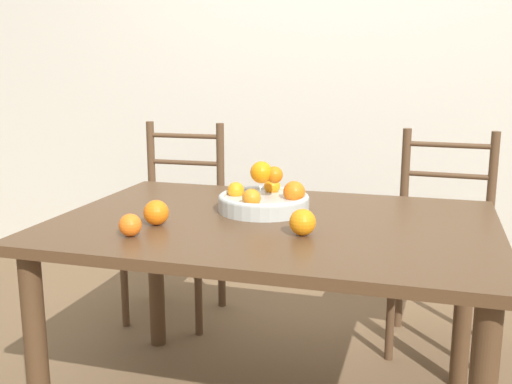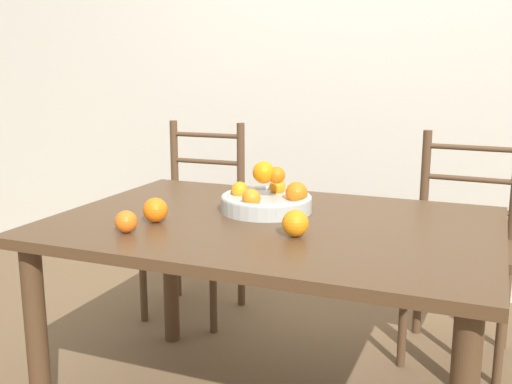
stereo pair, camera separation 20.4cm
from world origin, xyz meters
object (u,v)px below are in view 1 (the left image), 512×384
object	(u,v)px
orange_loose_1	(303,222)
orange_loose_2	(130,225)
chair_right	(443,243)
chair_left	(177,223)
fruit_bowl	(264,198)
orange_loose_0	(156,213)

from	to	relation	value
orange_loose_1	orange_loose_2	size ratio (longest dim) A/B	1.18
orange_loose_1	chair_right	bearing A→B (deg)	64.72
orange_loose_1	chair_left	world-z (taller)	chair_left
fruit_bowl	chair_right	bearing A→B (deg)	46.32
orange_loose_2	chair_right	world-z (taller)	chair_right
orange_loose_1	orange_loose_0	bearing A→B (deg)	-178.19
orange_loose_2	chair_right	size ratio (longest dim) A/B	0.07
fruit_bowl	chair_right	size ratio (longest dim) A/B	0.34
orange_loose_2	chair_left	world-z (taller)	chair_left
chair_right	fruit_bowl	bearing A→B (deg)	-130.87
orange_loose_1	chair_right	xyz separation A→B (m)	(0.44, 0.94, -0.30)
orange_loose_2	chair_right	distance (m)	1.48
fruit_bowl	chair_left	xyz separation A→B (m)	(-0.64, 0.67, -0.31)
fruit_bowl	chair_right	world-z (taller)	chair_right
orange_loose_1	chair_right	world-z (taller)	chair_right
orange_loose_1	fruit_bowl	bearing A→B (deg)	126.14
orange_loose_0	chair_left	world-z (taller)	chair_left
orange_loose_0	orange_loose_1	size ratio (longest dim) A/B	1.01
orange_loose_0	orange_loose_2	xyz separation A→B (m)	(-0.02, -0.14, -0.01)
fruit_bowl	orange_loose_0	size ratio (longest dim) A/B	3.92
chair_right	orange_loose_2	bearing A→B (deg)	-128.01
fruit_bowl	orange_loose_1	world-z (taller)	fruit_bowl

